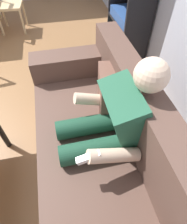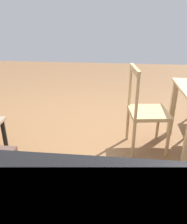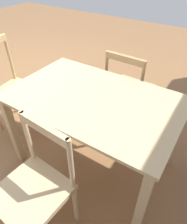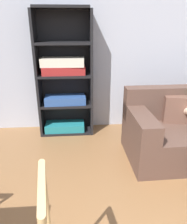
% 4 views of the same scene
% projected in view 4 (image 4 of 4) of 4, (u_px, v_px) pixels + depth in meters
% --- Properties ---
extents(wall_back, '(6.79, 0.12, 2.72)m').
position_uv_depth(wall_back, '(105.00, 44.00, 3.41)').
color(wall_back, '#B2B7C6').
rests_on(wall_back, ground_plane).
extents(bookshelf, '(0.83, 0.36, 1.89)m').
position_uv_depth(bookshelf, '(65.00, 81.00, 3.33)').
color(bookshelf, black).
rests_on(bookshelf, ground_plane).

